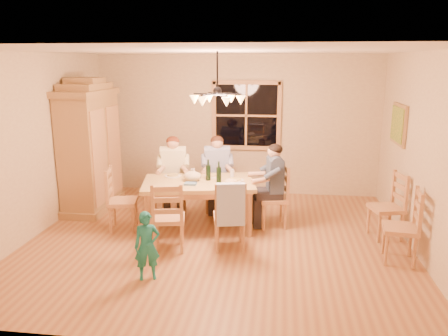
# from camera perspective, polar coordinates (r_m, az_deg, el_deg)

# --- Properties ---
(floor) EXTENTS (5.50, 5.50, 0.00)m
(floor) POSITION_cam_1_polar(r_m,az_deg,el_deg) (6.53, -0.80, -9.35)
(floor) COLOR #995F37
(floor) RESTS_ON ground
(ceiling) EXTENTS (5.50, 5.00, 0.02)m
(ceiling) POSITION_cam_1_polar(r_m,az_deg,el_deg) (6.02, -0.89, 15.05)
(ceiling) COLOR white
(ceiling) RESTS_ON wall_back
(wall_back) EXTENTS (5.50, 0.02, 2.70)m
(wall_back) POSITION_cam_1_polar(r_m,az_deg,el_deg) (8.58, 1.59, 5.59)
(wall_back) COLOR tan
(wall_back) RESTS_ON floor
(wall_left) EXTENTS (0.02, 5.00, 2.70)m
(wall_left) POSITION_cam_1_polar(r_m,az_deg,el_deg) (7.07, -23.50, 2.72)
(wall_left) COLOR tan
(wall_left) RESTS_ON floor
(wall_right) EXTENTS (0.02, 5.00, 2.70)m
(wall_right) POSITION_cam_1_polar(r_m,az_deg,el_deg) (6.35, 24.53, 1.50)
(wall_right) COLOR tan
(wall_right) RESTS_ON floor
(window) EXTENTS (1.30, 0.06, 1.30)m
(window) POSITION_cam_1_polar(r_m,az_deg,el_deg) (8.50, 2.93, 6.86)
(window) COLOR black
(window) RESTS_ON wall_back
(painting) EXTENTS (0.06, 0.78, 0.64)m
(painting) POSITION_cam_1_polar(r_m,az_deg,el_deg) (7.44, 21.84, 5.32)
(painting) COLOR olive
(painting) RESTS_ON wall_right
(chandelier) EXTENTS (0.77, 0.68, 0.71)m
(chandelier) POSITION_cam_1_polar(r_m,az_deg,el_deg) (6.03, -0.86, 9.13)
(chandelier) COLOR black
(chandelier) RESTS_ON ceiling
(armoire) EXTENTS (0.66, 1.40, 2.30)m
(armoire) POSITION_cam_1_polar(r_m,az_deg,el_deg) (7.98, -17.04, 2.25)
(armoire) COLOR olive
(armoire) RESTS_ON floor
(dining_table) EXTENTS (1.86, 1.34, 0.76)m
(dining_table) POSITION_cam_1_polar(r_m,az_deg,el_deg) (6.80, -3.35, -2.58)
(dining_table) COLOR #A68549
(dining_table) RESTS_ON floor
(chair_far_left) EXTENTS (0.51, 0.50, 0.99)m
(chair_far_left) POSITION_cam_1_polar(r_m,az_deg,el_deg) (7.67, -6.52, -3.49)
(chair_far_left) COLOR #A77B49
(chair_far_left) RESTS_ON floor
(chair_far_right) EXTENTS (0.51, 0.50, 0.99)m
(chair_far_right) POSITION_cam_1_polar(r_m,az_deg,el_deg) (7.67, -0.89, -3.41)
(chair_far_right) COLOR #A77B49
(chair_far_right) RESTS_ON floor
(chair_near_left) EXTENTS (0.51, 0.50, 0.99)m
(chair_near_left) POSITION_cam_1_polar(r_m,az_deg,el_deg) (6.17, -7.22, -7.86)
(chair_near_left) COLOR #A77B49
(chair_near_left) RESTS_ON floor
(chair_near_right) EXTENTS (0.51, 0.50, 0.99)m
(chair_near_right) POSITION_cam_1_polar(r_m,az_deg,el_deg) (6.17, 0.72, -7.74)
(chair_near_right) COLOR #A77B49
(chair_near_right) RESTS_ON floor
(chair_end_left) EXTENTS (0.50, 0.51, 0.99)m
(chair_end_left) POSITION_cam_1_polar(r_m,az_deg,el_deg) (7.00, -13.02, -5.47)
(chair_end_left) COLOR #A77B49
(chair_end_left) RESTS_ON floor
(chair_end_right) EXTENTS (0.50, 0.51, 0.99)m
(chair_end_right) POSITION_cam_1_polar(r_m,az_deg,el_deg) (7.01, 6.39, -5.17)
(chair_end_right) COLOR #A77B49
(chair_end_right) RESTS_ON floor
(adult_woman) EXTENTS (0.45, 0.49, 0.87)m
(adult_woman) POSITION_cam_1_polar(r_m,az_deg,el_deg) (7.53, -6.63, 0.42)
(adult_woman) COLOR beige
(adult_woman) RESTS_ON floor
(adult_plaid_man) EXTENTS (0.45, 0.49, 0.87)m
(adult_plaid_man) POSITION_cam_1_polar(r_m,az_deg,el_deg) (7.53, -0.91, 0.51)
(adult_plaid_man) COLOR #314389
(adult_plaid_man) RESTS_ON floor
(adult_slate_man) EXTENTS (0.49, 0.45, 0.87)m
(adult_slate_man) POSITION_cam_1_polar(r_m,az_deg,el_deg) (6.85, 6.51, -0.91)
(adult_slate_man) COLOR #3A475E
(adult_slate_man) RESTS_ON floor
(towel) EXTENTS (0.39, 0.17, 0.58)m
(towel) POSITION_cam_1_polar(r_m,az_deg,el_deg) (5.86, 0.88, -4.79)
(towel) COLOR #A4B8DE
(towel) RESTS_ON chair_near_right
(wine_bottle_a) EXTENTS (0.08, 0.08, 0.33)m
(wine_bottle_a) POSITION_cam_1_polar(r_m,az_deg,el_deg) (6.78, -2.07, -0.24)
(wine_bottle_a) COLOR black
(wine_bottle_a) RESTS_ON dining_table
(wine_bottle_b) EXTENTS (0.08, 0.08, 0.33)m
(wine_bottle_b) POSITION_cam_1_polar(r_m,az_deg,el_deg) (6.64, -0.68, -0.53)
(wine_bottle_b) COLOR black
(wine_bottle_b) RESTS_ON dining_table
(plate_woman) EXTENTS (0.26, 0.26, 0.02)m
(plate_woman) POSITION_cam_1_polar(r_m,az_deg,el_deg) (7.08, -6.72, -1.04)
(plate_woman) COLOR white
(plate_woman) RESTS_ON dining_table
(plate_plaid) EXTENTS (0.26, 0.26, 0.02)m
(plate_plaid) POSITION_cam_1_polar(r_m,az_deg,el_deg) (7.03, -1.42, -1.04)
(plate_plaid) COLOR white
(plate_plaid) RESTS_ON dining_table
(plate_slate) EXTENTS (0.26, 0.26, 0.02)m
(plate_slate) POSITION_cam_1_polar(r_m,az_deg,el_deg) (6.77, 1.52, -1.62)
(plate_slate) COLOR white
(plate_slate) RESTS_ON dining_table
(wine_glass_a) EXTENTS (0.06, 0.06, 0.14)m
(wine_glass_a) POSITION_cam_1_polar(r_m,az_deg,el_deg) (6.99, -4.08, -0.66)
(wine_glass_a) COLOR silver
(wine_glass_a) RESTS_ON dining_table
(wine_glass_b) EXTENTS (0.06, 0.06, 0.14)m
(wine_glass_b) POSITION_cam_1_polar(r_m,az_deg,el_deg) (6.93, 1.08, -0.75)
(wine_glass_b) COLOR silver
(wine_glass_b) RESTS_ON dining_table
(cap) EXTENTS (0.20, 0.20, 0.11)m
(cap) POSITION_cam_1_polar(r_m,az_deg,el_deg) (6.47, 0.88, -1.93)
(cap) COLOR tan
(cap) RESTS_ON dining_table
(napkin) EXTENTS (0.20, 0.17, 0.03)m
(napkin) POSITION_cam_1_polar(r_m,az_deg,el_deg) (6.58, -4.40, -2.07)
(napkin) COLOR slate
(napkin) RESTS_ON dining_table
(cloth_bundle) EXTENTS (0.28, 0.22, 0.15)m
(cloth_bundle) POSITION_cam_1_polar(r_m,az_deg,el_deg) (6.77, -4.18, -1.07)
(cloth_bundle) COLOR tan
(cloth_bundle) RESTS_ON dining_table
(child) EXTENTS (0.36, 0.30, 0.85)m
(child) POSITION_cam_1_polar(r_m,az_deg,el_deg) (5.36, -10.01, -9.99)
(child) COLOR #1A7878
(child) RESTS_ON floor
(chair_spare_front) EXTENTS (0.47, 0.49, 0.99)m
(chair_spare_front) POSITION_cam_1_polar(r_m,az_deg,el_deg) (6.21, 21.90, -8.64)
(chair_spare_front) COLOR #A77B49
(chair_spare_front) RESTS_ON floor
(chair_spare_back) EXTENTS (0.51, 0.53, 0.99)m
(chair_spare_back) POSITION_cam_1_polar(r_m,az_deg,el_deg) (6.95, 20.29, -6.13)
(chair_spare_back) COLOR #A77B49
(chair_spare_back) RESTS_ON floor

